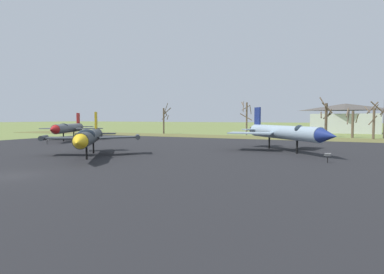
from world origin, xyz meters
TOP-DOWN VIEW (x-y plane):
  - ground_plane at (0.00, 0.00)m, footprint 600.00×600.00m
  - asphalt_apron at (0.00, 17.86)m, footprint 73.93×59.54m
  - grass_verge_strip at (0.00, 53.63)m, footprint 133.93×12.00m
  - jet_fighter_front_left at (-3.24, 11.33)m, footprint 11.71×14.21m
  - jet_fighter_front_right at (-25.29, 29.19)m, footprint 11.73×16.47m
  - info_placard_front_right at (-21.31, 21.06)m, footprint 0.48×0.29m
  - jet_fighter_rear_center at (15.01, 26.17)m, footprint 13.80×15.11m
  - info_placard_rear_center at (20.48, 17.26)m, footprint 0.59×0.37m
  - bare_tree_far_left at (-22.72, 60.68)m, footprint 2.86×2.34m
  - bare_tree_left_of_center at (-0.44, 63.01)m, footprint 3.27×3.21m
  - bare_tree_center at (18.00, 61.88)m, footprint 2.93×2.75m
  - bare_tree_right_of_center at (23.19, 61.98)m, footprint 2.53×2.38m
  - bare_tree_far_right at (27.00, 58.22)m, footprint 3.36×3.00m
  - visitor_building at (21.86, 86.58)m, footprint 19.12×10.17m

SIDE VIEW (x-z plane):
  - ground_plane at x=0.00m, z-range 0.00..0.00m
  - asphalt_apron at x=0.00m, z-range 0.00..0.05m
  - grass_verge_strip at x=0.00m, z-range 0.00..0.06m
  - info_placard_front_right at x=-21.31m, z-range 0.12..1.11m
  - info_placard_rear_center at x=20.48m, z-range 0.14..1.12m
  - jet_fighter_front_left at x=-3.24m, z-range -0.33..4.73m
  - jet_fighter_front_right at x=-25.29m, z-range -0.27..5.06m
  - jet_fighter_rear_center at x=15.01m, z-range -0.43..5.43m
  - bare_tree_right_of_center at x=23.19m, z-range 0.11..6.65m
  - bare_tree_far_right at x=27.00m, z-range 0.16..7.76m
  - visitor_building at x=21.86m, z-range -0.14..8.27m
  - bare_tree_far_left at x=-22.72m, z-range -0.09..8.22m
  - bare_tree_center at x=18.00m, z-range -0.06..8.87m
  - bare_tree_left_of_center at x=-0.44m, z-range 0.40..8.94m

